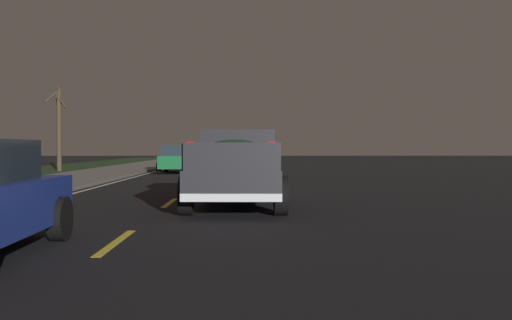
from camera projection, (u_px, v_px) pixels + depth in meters
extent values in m
plane|color=black|center=(204.00, 178.00, 27.04)|extent=(144.00, 144.00, 0.00)
cube|color=slate|center=(82.00, 177.00, 26.93)|extent=(108.00, 4.00, 0.12)
cube|color=yellow|center=(116.00, 242.00, 8.69)|extent=(2.40, 0.14, 0.01)
cube|color=yellow|center=(170.00, 203.00, 14.85)|extent=(2.40, 0.14, 0.01)
cube|color=yellow|center=(190.00, 188.00, 20.28)|extent=(2.40, 0.14, 0.01)
cube|color=yellow|center=(201.00, 179.00, 25.61)|extent=(2.40, 0.14, 0.01)
cube|color=yellow|center=(210.00, 173.00, 31.70)|extent=(2.40, 0.14, 0.01)
cube|color=yellow|center=(215.00, 169.00, 37.63)|extent=(2.40, 0.14, 0.01)
cube|color=yellow|center=(220.00, 166.00, 44.44)|extent=(2.40, 0.14, 0.01)
cube|color=yellow|center=(223.00, 164.00, 50.79)|extent=(2.40, 0.14, 0.01)
cube|color=yellow|center=(225.00, 162.00, 56.58)|extent=(2.40, 0.14, 0.01)
cube|color=yellow|center=(227.00, 161.00, 62.37)|extent=(2.40, 0.14, 0.01)
cube|color=yellow|center=(229.00, 159.00, 68.87)|extent=(2.40, 0.14, 0.01)
cube|color=yellow|center=(230.00, 158.00, 74.28)|extent=(2.40, 0.14, 0.01)
cube|color=silver|center=(131.00, 178.00, 26.97)|extent=(108.00, 0.14, 0.01)
cube|color=#232328|center=(237.00, 179.00, 13.92)|extent=(5.45, 2.15, 0.60)
cube|color=#232328|center=(239.00, 148.00, 15.09)|extent=(2.21, 1.90, 0.90)
cube|color=#1E2833|center=(237.00, 146.00, 14.04)|extent=(0.08, 1.44, 0.50)
cube|color=#232328|center=(193.00, 156.00, 12.84)|extent=(3.03, 0.17, 0.56)
cube|color=#232328|center=(277.00, 156.00, 12.82)|extent=(3.03, 0.17, 0.56)
cube|color=#232328|center=(231.00, 157.00, 11.25)|extent=(0.13, 1.88, 0.56)
cube|color=silver|center=(231.00, 198.00, 11.27)|extent=(0.18, 2.00, 0.16)
cube|color=red|center=(190.00, 147.00, 11.26)|extent=(0.06, 0.14, 0.20)
cube|color=red|center=(272.00, 147.00, 11.25)|extent=(0.06, 0.14, 0.20)
ellipsoid|color=#193823|center=(235.00, 154.00, 12.83)|extent=(2.63, 1.59, 0.64)
sphere|color=silver|center=(220.00, 160.00, 13.33)|extent=(0.40, 0.40, 0.40)
sphere|color=beige|center=(248.00, 162.00, 12.23)|extent=(0.34, 0.34, 0.34)
cylinder|color=black|center=(203.00, 184.00, 15.72)|extent=(0.84, 0.28, 0.84)
cylinder|color=black|center=(276.00, 185.00, 15.70)|extent=(0.84, 0.28, 0.84)
cylinder|color=black|center=(186.00, 195.00, 12.15)|extent=(0.84, 0.28, 0.84)
cylinder|color=black|center=(281.00, 195.00, 12.14)|extent=(0.84, 0.28, 0.84)
cylinder|color=black|center=(60.00, 219.00, 8.83)|extent=(0.68, 0.22, 0.68)
cube|color=#14592D|center=(179.00, 162.00, 32.45)|extent=(4.42, 1.84, 0.70)
cube|color=#1E2833|center=(178.00, 150.00, 32.19)|extent=(2.48, 1.61, 0.56)
cylinder|color=black|center=(166.00, 166.00, 33.93)|extent=(0.68, 0.22, 0.68)
cylinder|color=black|center=(197.00, 166.00, 33.98)|extent=(0.68, 0.22, 0.68)
cylinder|color=black|center=(159.00, 168.00, 30.94)|extent=(0.68, 0.22, 0.68)
cylinder|color=black|center=(193.00, 168.00, 30.99)|extent=(0.68, 0.22, 0.68)
cube|color=red|center=(174.00, 162.00, 30.30)|extent=(0.09, 1.51, 0.10)
cylinder|color=#423323|center=(59.00, 130.00, 34.62)|extent=(0.28, 0.28, 4.95)
cylinder|color=#423323|center=(52.00, 96.00, 34.18)|extent=(0.80, 0.70, 0.89)
cylinder|color=#423323|center=(64.00, 106.00, 34.99)|extent=(0.87, 0.48, 0.81)
cylinder|color=#423323|center=(62.00, 102.00, 34.32)|extent=(0.58, 0.66, 0.78)
cylinder|color=#423323|center=(57.00, 91.00, 33.99)|extent=(1.21, 0.35, 0.96)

